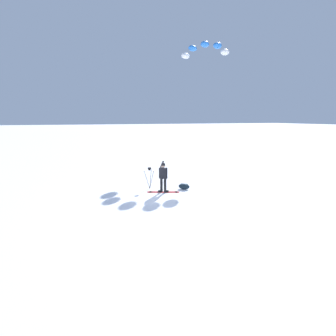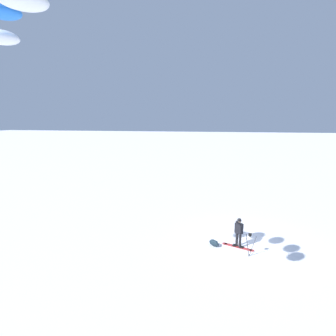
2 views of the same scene
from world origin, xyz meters
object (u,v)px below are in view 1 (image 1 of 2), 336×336
Objects in this scene: snowboarder at (163,175)px; traction_kite at (205,49)px; gear_bag_large at (184,186)px; camera_tripod at (150,173)px; snowboard at (163,192)px.

traction_kite is at bearing -39.17° from snowboarder.
snowboarder reaches higher than gear_bag_large.
camera_tripod is at bearing 135.05° from traction_kite.
snowboarder is at bearing 96.67° from gear_bag_large.
snowboarder is at bearing -151.80° from camera_tripod.
camera_tripod is at bearing 28.81° from snowboard.
snowboarder reaches higher than snowboard.
gear_bag_large is at bearing -84.04° from snowboard.
gear_bag_large is (0.15, -1.31, -0.84)m from snowboarder.
traction_kite is (8.04, -6.55, 8.90)m from snowboarder.
gear_bag_large is 2.13m from camera_tripod.
snowboard is (0.02, -0.00, -0.99)m from snowboarder.
gear_bag_large is at bearing -83.33° from snowboarder.
camera_tripod reaches higher than snowboard.
camera_tripod is (-7.08, 7.06, -9.01)m from traction_kite.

